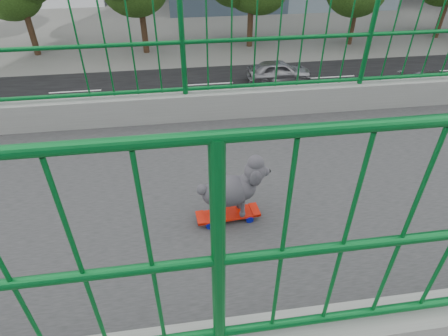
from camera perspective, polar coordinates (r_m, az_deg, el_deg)
road at (r=17.87m, az=-0.27°, el=5.60°), size 18.00×90.00×0.02m
footbridge at (r=4.88m, az=22.31°, el=-18.18°), size 3.00×24.00×7.00m
railing at (r=3.59m, az=29.38°, el=1.60°), size 3.00×24.00×1.42m
skateboard at (r=2.80m, az=0.62°, el=-7.34°), size 0.18×0.49×0.06m
poodle at (r=2.63m, az=1.27°, el=-3.15°), size 0.25×0.54×0.45m
car_0 at (r=12.98m, az=-31.56°, el=-10.54°), size 1.63×4.05×1.38m
car_2 at (r=17.17m, az=3.19°, el=6.72°), size 2.21×4.79×1.33m
car_3 at (r=24.82m, az=30.48°, el=11.25°), size 1.86×4.58×1.33m
car_4 at (r=23.59m, az=8.59°, el=14.70°), size 1.59×3.95×1.35m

